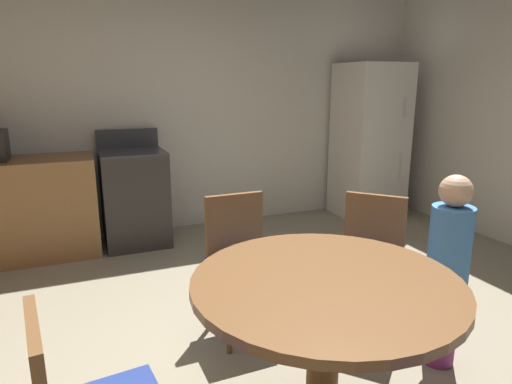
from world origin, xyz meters
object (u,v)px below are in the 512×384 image
(oven_range, at_px, (135,197))
(chair_north, at_px, (241,255))
(dining_table, at_px, (325,314))
(chair_northeast, at_px, (369,256))
(person_child, at_px, (447,267))
(refrigerator, at_px, (369,142))

(oven_range, bearing_deg, chair_north, -77.70)
(oven_range, distance_m, dining_table, 2.88)
(chair_northeast, bearing_deg, person_child, 68.45)
(chair_northeast, bearing_deg, oven_range, -104.92)
(dining_table, distance_m, person_child, 0.92)
(chair_northeast, relative_size, person_child, 0.80)
(oven_range, distance_m, person_child, 2.95)
(dining_table, bearing_deg, refrigerator, 51.12)
(dining_table, height_order, person_child, person_child)
(person_child, bearing_deg, oven_range, -76.65)
(oven_range, bearing_deg, chair_northeast, -62.42)
(dining_table, bearing_deg, person_child, 13.15)
(oven_range, height_order, refrigerator, refrigerator)
(dining_table, xyz_separation_m, chair_northeast, (0.72, 0.66, -0.10))
(person_child, bearing_deg, chair_north, -53.34)
(dining_table, relative_size, person_child, 1.04)
(dining_table, distance_m, chair_northeast, 0.98)
(refrigerator, distance_m, chair_north, 2.93)
(refrigerator, distance_m, chair_northeast, 2.66)
(oven_range, bearing_deg, refrigerator, -1.15)
(dining_table, height_order, chair_north, chair_north)
(refrigerator, bearing_deg, chair_north, -141.27)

